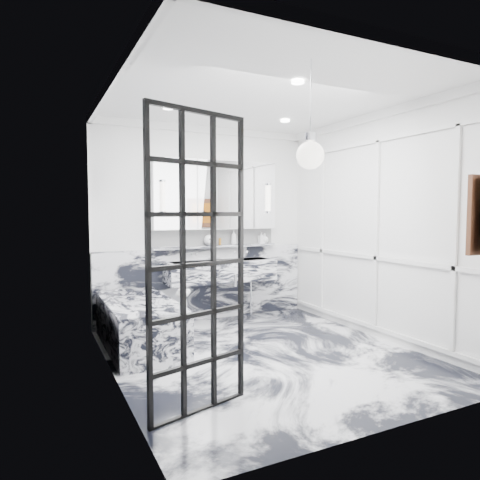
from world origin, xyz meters
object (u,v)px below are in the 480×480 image
bathtub (139,324)px  mirror_cabinet (216,195)px  crittall_door (199,265)px  trough_sink (221,271)px

bathtub → mirror_cabinet: bearing=32.1°
crittall_door → mirror_cabinet: 3.01m
mirror_cabinet → crittall_door: bearing=-115.5°
crittall_door → bathtub: 2.03m
trough_sink → bathtub: bearing=-153.5°
trough_sink → bathtub: trough_sink is taller
crittall_door → trough_sink: (1.27, 2.48, -0.44)m
crittall_door → mirror_cabinet: crittall_door is taller
crittall_door → trough_sink: bearing=46.9°
mirror_cabinet → bathtub: bearing=-147.9°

